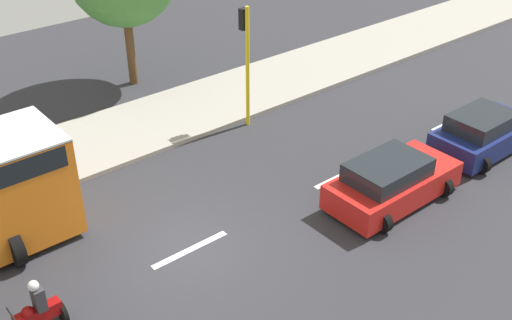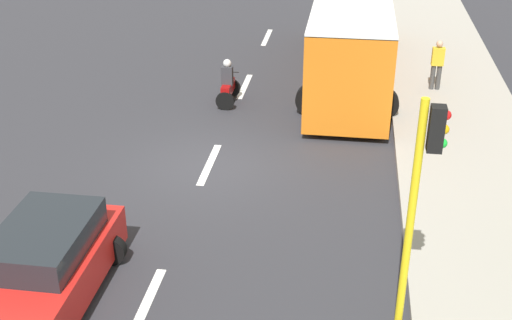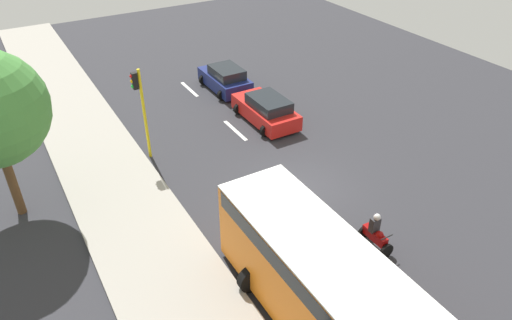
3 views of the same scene
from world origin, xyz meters
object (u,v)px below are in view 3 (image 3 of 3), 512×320
Objects in this scene: motorcycle at (376,234)px; city_bus at (350,312)px; car_red at (266,110)px; car_dark_blue at (225,79)px; traffic_light_corner at (141,102)px.

city_bus is at bearing 37.67° from motorcycle.
city_bus is (5.51, 13.41, 1.13)m from car_red.
car_red is at bearing 90.08° from car_dark_blue.
car_red is at bearing -178.53° from traffic_light_corner.
car_red is 0.39× the size of city_bus.
car_dark_blue is 19.05m from city_bus.
motorcycle is at bearing 116.56° from traffic_light_corner.
city_bus reaches higher than car_dark_blue.
car_dark_blue is 8.69m from traffic_light_corner.
car_red is 7.14m from traffic_light_corner.
city_bus is 2.44× the size of traffic_light_corner.
car_dark_blue is 0.35× the size of city_bus.
city_bus is (5.50, 18.21, 1.14)m from car_dark_blue.
motorcycle reaches higher than car_dark_blue.
traffic_light_corner is (5.13, -10.26, 2.29)m from motorcycle.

